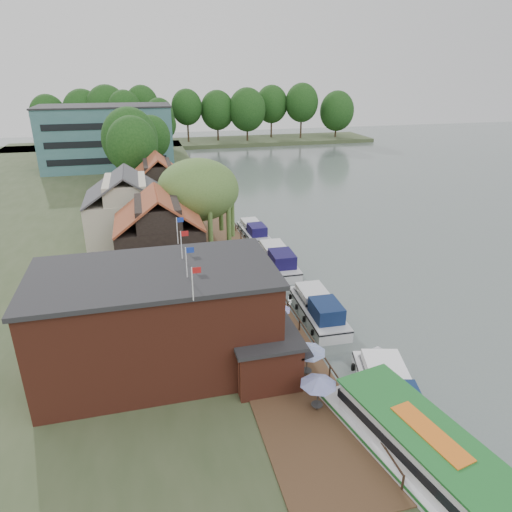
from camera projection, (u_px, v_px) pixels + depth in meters
ground at (366, 340)px, 36.29m from camera, size 260.00×260.00×0.00m
land_bank at (39, 226)px, 60.60m from camera, size 50.00×140.00×1.00m
quay_deck at (241, 285)px, 43.01m from camera, size 6.00×50.00×0.10m
quay_rail at (267, 275)px, 43.90m from camera, size 0.20×49.00×1.00m
pub at (188, 317)px, 30.42m from camera, size 20.00×11.00×7.30m
hotel_block at (107, 137)px, 91.20m from camera, size 25.40×12.40×12.30m
cottage_a at (159, 235)px, 43.39m from camera, size 8.60×7.60×8.50m
cottage_b at (127, 208)px, 51.66m from camera, size 9.60×8.60×8.50m
cottage_c at (159, 188)px, 60.63m from camera, size 7.60×7.60×8.50m
willow at (199, 208)px, 48.53m from camera, size 8.60×8.60×10.43m
umbrella_0 at (318, 393)px, 26.84m from camera, size 2.21×2.21×2.38m
umbrella_1 at (307, 360)px, 29.90m from camera, size 2.41×2.41×2.38m
umbrella_2 at (270, 334)px, 32.87m from camera, size 2.19×2.19×2.38m
umbrella_3 at (277, 317)px, 35.04m from camera, size 2.15×2.15×2.38m
umbrella_4 at (257, 281)px, 40.92m from camera, size 2.46×2.46×2.38m
cruiser_0 at (391, 392)px, 28.44m from camera, size 6.05×11.15×2.60m
cruiser_1 at (318, 305)px, 38.98m from camera, size 3.55×10.05×2.41m
cruiser_2 at (277, 257)px, 48.89m from camera, size 3.59×10.36×2.51m
cruiser_3 at (253, 229)px, 57.79m from camera, size 3.15×9.05×2.14m
tour_boat at (437, 468)px, 22.62m from camera, size 7.17×15.77×3.33m
swan at (399, 436)px, 26.53m from camera, size 0.44×0.44×0.44m
bank_tree_0 at (134, 161)px, 66.55m from camera, size 7.30×7.30×12.82m
bank_tree_1 at (131, 150)px, 72.87m from camera, size 8.78×8.78×13.49m
bank_tree_2 at (153, 148)px, 80.83m from camera, size 6.54×6.54×11.48m
bank_tree_3 at (160, 129)px, 100.06m from camera, size 6.21×6.21×13.09m
bank_tree_4 at (163, 131)px, 108.44m from camera, size 6.28×6.28×10.14m
bank_tree_5 at (126, 120)px, 112.01m from camera, size 7.87×7.87×14.16m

